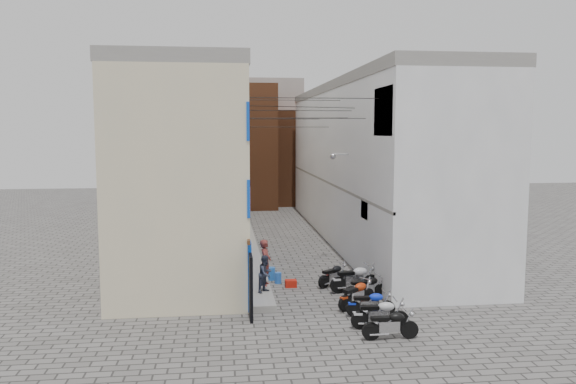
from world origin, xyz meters
name	(u,v)px	position (x,y,z in m)	size (l,w,h in m)	color
ground	(322,311)	(0.00, 0.00, 0.00)	(90.00, 90.00, 0.00)	#585653
plinth	(247,239)	(-2.05, 13.00, 0.12)	(0.90, 26.00, 0.25)	gray
building_left	(194,163)	(-4.98, 12.95, 4.50)	(5.10, 27.00, 9.00)	beige
building_right	(368,162)	(5.00, 13.00, 4.51)	(5.94, 26.00, 9.00)	silver
building_far_brick_left	(239,147)	(-2.00, 28.00, 5.00)	(6.00, 6.00, 10.00)	brown
building_far_brick_right	(295,157)	(3.00, 30.00, 4.00)	(5.00, 6.00, 8.00)	brown
building_far_concrete	(258,139)	(0.00, 34.00, 5.50)	(8.00, 5.00, 11.00)	gray
far_shopfront	(266,196)	(0.00, 25.20, 1.20)	(2.00, 0.30, 2.40)	black
overhead_wires	(294,113)	(0.00, 7.64, 7.12)	(5.80, 13.02, 1.32)	black
motorcycle_a	(390,323)	(1.57, -2.88, 0.51)	(0.55, 1.75, 1.01)	black
motorcycle_b	(380,312)	(1.51, -1.97, 0.54)	(0.59, 1.86, 1.08)	#B5B6BB
motorcycle_c	(371,302)	(1.54, -0.75, 0.49)	(0.54, 1.69, 0.98)	#0D28C8
motorcycle_d	(357,293)	(1.30, 0.26, 0.53)	(0.58, 1.83, 1.06)	#AA2D0C
motorcycle_e	(367,286)	(1.89, 1.15, 0.51)	(0.55, 1.76, 1.02)	black
motorcycle_f	(355,277)	(1.69, 2.19, 0.59)	(0.64, 2.03, 1.18)	#B7B7BC
motorcycle_g	(334,274)	(1.05, 3.15, 0.49)	(0.53, 1.69, 0.98)	black
person_a	(265,262)	(-1.78, 2.69, 1.16)	(0.66, 0.43, 1.81)	brown
person_b	(266,274)	(-1.85, 1.76, 0.95)	(0.68, 0.53, 1.40)	#2D3244
water_jug_near	(278,278)	(-1.17, 3.79, 0.22)	(0.29, 0.29, 0.45)	blue
water_jug_far	(271,274)	(-1.41, 4.34, 0.27)	(0.35, 0.35, 0.54)	blue
red_crate	(291,283)	(-0.72, 3.17, 0.14)	(0.46, 0.34, 0.29)	#B0190C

